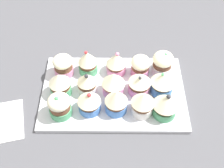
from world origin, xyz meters
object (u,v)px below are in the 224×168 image
at_px(cupcake_5, 59,84).
at_px(cupcake_14, 161,63).
at_px(baking_tray, 112,92).
at_px(cupcake_11, 87,62).
at_px(cupcake_1, 88,102).
at_px(cupcake_4, 164,105).
at_px(cupcake_13, 139,66).
at_px(cupcake_9, 161,82).
at_px(cupcake_10, 62,65).
at_px(cupcake_0, 58,105).
at_px(cupcake_3, 141,103).
at_px(cupcake_8, 138,84).
at_px(cupcake_2, 115,101).
at_px(cupcake_7, 111,83).
at_px(cupcake_12, 115,63).
at_px(cupcake_6, 85,84).

height_order(cupcake_5, cupcake_14, same).
height_order(baking_tray, cupcake_11, cupcake_11).
bearing_deg(cupcake_1, cupcake_4, -3.23).
bearing_deg(cupcake_5, cupcake_13, 18.33).
height_order(cupcake_9, cupcake_14, same).
distance_m(cupcake_4, cupcake_13, 0.15).
bearing_deg(cupcake_14, cupcake_10, -177.99).
bearing_deg(cupcake_0, cupcake_4, 0.26).
height_order(cupcake_3, cupcake_11, cupcake_11).
relative_size(cupcake_4, cupcake_8, 1.14).
xyz_separation_m(cupcake_0, cupcake_3, (0.21, 0.01, 0.00)).
xyz_separation_m(cupcake_1, cupcake_9, (0.20, 0.07, 0.00)).
distance_m(baking_tray, cupcake_2, 0.08).
bearing_deg(cupcake_7, cupcake_14, 29.07).
xyz_separation_m(baking_tray, cupcake_10, (-0.14, 0.07, 0.04)).
xyz_separation_m(cupcake_5, cupcake_10, (0.00, 0.07, -0.00)).
relative_size(cupcake_11, cupcake_14, 1.09).
relative_size(cupcake_9, cupcake_12, 1.01).
bearing_deg(baking_tray, cupcake_13, 40.85).
bearing_deg(baking_tray, cupcake_14, 28.14).
relative_size(cupcake_8, cupcake_10, 1.05).
xyz_separation_m(cupcake_4, cupcake_9, (0.00, 0.08, -0.00)).
relative_size(cupcake_2, cupcake_14, 1.02).
height_order(cupcake_8, cupcake_13, cupcake_8).
xyz_separation_m(cupcake_2, cupcake_4, (0.13, -0.01, 0.00)).
height_order(cupcake_3, cupcake_12, same).
xyz_separation_m(cupcake_0, cupcake_6, (0.06, 0.07, 0.00)).
bearing_deg(cupcake_11, cupcake_1, -85.26).
xyz_separation_m(cupcake_1, cupcake_8, (0.13, 0.06, -0.00)).
height_order(baking_tray, cupcake_12, cupcake_12).
xyz_separation_m(cupcake_4, cupcake_12, (-0.13, 0.15, -0.00)).
bearing_deg(cupcake_8, cupcake_11, 152.45).
xyz_separation_m(cupcake_0, cupcake_13, (0.21, 0.14, -0.00)).
height_order(cupcake_2, cupcake_7, cupcake_7).
bearing_deg(cupcake_9, cupcake_7, -177.06).
height_order(cupcake_1, cupcake_5, cupcake_5).
bearing_deg(cupcake_8, cupcake_4, -49.45).
xyz_separation_m(cupcake_1, cupcake_6, (-0.01, 0.06, 0.00)).
relative_size(cupcake_5, cupcake_11, 0.92).
distance_m(cupcake_9, cupcake_13, 0.09).
bearing_deg(cupcake_3, cupcake_2, 174.50).
distance_m(cupcake_2, cupcake_8, 0.09).
xyz_separation_m(cupcake_2, cupcake_3, (0.07, -0.01, 0.00)).
distance_m(baking_tray, cupcake_6, 0.08).
height_order(cupcake_6, cupcake_11, cupcake_11).
relative_size(cupcake_6, cupcake_11, 0.92).
bearing_deg(cupcake_11, cupcake_12, 0.48).
height_order(cupcake_6, cupcake_8, cupcake_6).
bearing_deg(cupcake_13, cupcake_0, -146.31).
distance_m(cupcake_1, cupcake_3, 0.14).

